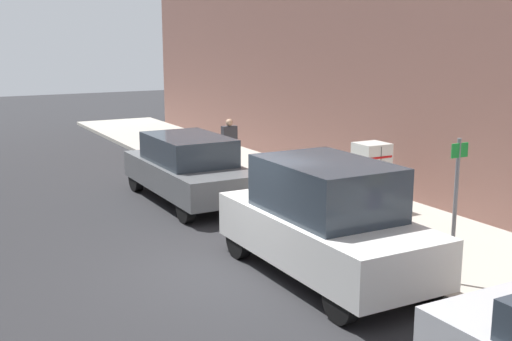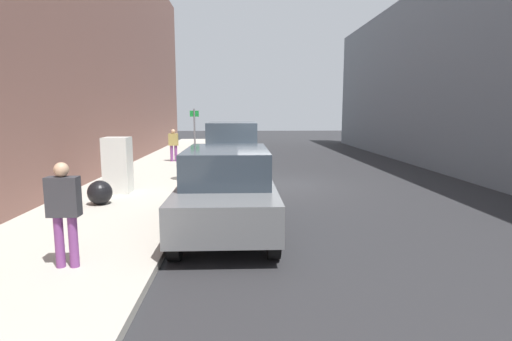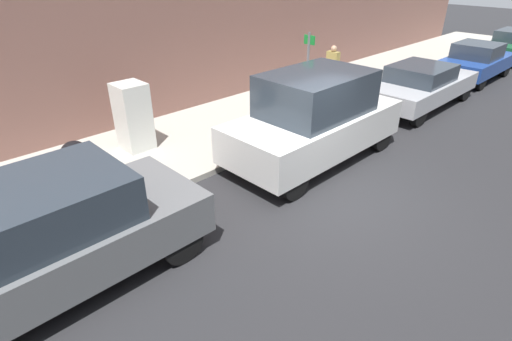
% 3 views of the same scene
% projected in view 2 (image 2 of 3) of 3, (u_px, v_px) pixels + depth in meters
% --- Properties ---
extents(ground_plane, '(80.00, 80.00, 0.00)m').
position_uv_depth(ground_plane, '(274.00, 185.00, 13.98)').
color(ground_plane, '#28282B').
extents(sidewalk_slab, '(3.83, 44.00, 0.14)m').
position_uv_depth(sidewalk_slab, '(146.00, 184.00, 13.79)').
color(sidewalk_slab, '#B2ADA0').
rests_on(sidewalk_slab, ground).
extents(building_facade_near, '(1.71, 39.60, 10.72)m').
position_uv_depth(building_facade_near, '(53.00, 24.00, 12.90)').
color(building_facade_near, '#7F564C').
rests_on(building_facade_near, ground).
extents(building_facade_across, '(1.74, 37.40, 8.29)m').
position_uv_depth(building_facade_across, '(507.00, 65.00, 13.70)').
color(building_facade_across, slate).
rests_on(building_facade_across, ground).
extents(discarded_refrigerator, '(0.74, 0.70, 1.66)m').
position_uv_depth(discarded_refrigerator, '(118.00, 165.00, 11.86)').
color(discarded_refrigerator, silver).
rests_on(discarded_refrigerator, sidewalk_slab).
extents(manhole_cover, '(0.70, 0.70, 0.02)m').
position_uv_depth(manhole_cover, '(180.00, 178.00, 14.54)').
color(manhole_cover, '#47443F').
rests_on(manhole_cover, sidewalk_slab).
extents(street_sign_post, '(0.36, 0.07, 2.53)m').
position_uv_depth(street_sign_post, '(195.00, 136.00, 16.25)').
color(street_sign_post, slate).
rests_on(street_sign_post, sidewalk_slab).
extents(fire_hydrant, '(0.22, 0.22, 0.71)m').
position_uv_depth(fire_hydrant, '(205.00, 153.00, 19.89)').
color(fire_hydrant, gold).
rests_on(fire_hydrant, sidewalk_slab).
extents(trash_bag, '(0.63, 0.63, 0.63)m').
position_uv_depth(trash_bag, '(100.00, 192.00, 10.41)').
color(trash_bag, black).
rests_on(trash_bag, sidewalk_slab).
extents(pedestrian_walking_far, '(0.45, 0.22, 1.56)m').
position_uv_depth(pedestrian_walking_far, '(173.00, 143.00, 19.41)').
color(pedestrian_walking_far, '#7A3D7F').
rests_on(pedestrian_walking_far, sidewalk_slab).
extents(pedestrian_standing_near, '(0.48, 0.22, 1.65)m').
position_uv_depth(pedestrian_standing_near, '(64.00, 208.00, 6.11)').
color(pedestrian_standing_near, '#7A3D7F').
rests_on(pedestrian_standing_near, sidewalk_slab).
extents(parked_suv_gray, '(1.97, 4.88, 1.77)m').
position_uv_depth(parked_suv_gray, '(227.00, 187.00, 8.64)').
color(parked_suv_gray, slate).
rests_on(parked_suv_gray, ground).
extents(parked_van_white, '(2.00, 4.62, 2.16)m').
position_uv_depth(parked_van_white, '(232.00, 152.00, 14.83)').
color(parked_van_white, silver).
rests_on(parked_van_white, ground).
extents(parked_sedan_silver, '(1.84, 4.65, 1.41)m').
position_uv_depth(parked_sedan_silver, '(234.00, 147.00, 20.42)').
color(parked_sedan_silver, silver).
rests_on(parked_sedan_silver, ground).
extents(parked_hatchback_blue, '(1.74, 3.96, 1.45)m').
position_uv_depth(parked_hatchback_blue, '(235.00, 140.00, 25.15)').
color(parked_hatchback_blue, '#23479E').
rests_on(parked_hatchback_blue, ground).
extents(parked_sedan_green, '(1.82, 4.55, 1.38)m').
position_uv_depth(parked_sedan_green, '(236.00, 136.00, 30.22)').
color(parked_sedan_green, '#1E6038').
rests_on(parked_sedan_green, ground).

